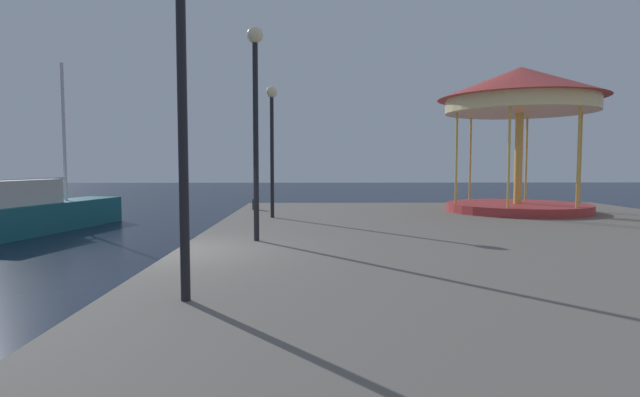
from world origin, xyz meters
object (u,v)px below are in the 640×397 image
at_px(lamp_post_mid_promenade, 255,97).
at_px(lamp_post_far_end, 272,128).
at_px(sailboat_teal, 42,212).
at_px(bollard_north, 255,205).
at_px(lamp_post_near_edge, 182,65).
at_px(carousel, 520,105).

xyz_separation_m(lamp_post_mid_promenade, lamp_post_far_end, (-0.02, 4.96, -0.31)).
xyz_separation_m(sailboat_teal, lamp_post_far_end, (8.76, -2.65, 2.92)).
bearing_deg(bollard_north, lamp_post_near_edge, -87.76).
bearing_deg(lamp_post_mid_promenade, lamp_post_far_end, 90.18).
height_order(sailboat_teal, lamp_post_far_end, sailboat_teal).
distance_m(sailboat_teal, bollard_north, 7.92).
bearing_deg(lamp_post_mid_promenade, bollard_north, 96.36).
relative_size(sailboat_teal, lamp_post_far_end, 1.79).
bearing_deg(carousel, lamp_post_mid_promenade, -142.02).
relative_size(lamp_post_far_end, bollard_north, 10.45).
bearing_deg(sailboat_teal, lamp_post_far_end, -16.82).
height_order(lamp_post_mid_promenade, lamp_post_far_end, lamp_post_mid_promenade).
bearing_deg(carousel, lamp_post_far_end, -168.07).
height_order(carousel, bollard_north, carousel).
distance_m(lamp_post_mid_promenade, lamp_post_far_end, 4.97).
bearing_deg(lamp_post_far_end, carousel, 11.93).
height_order(sailboat_teal, lamp_post_mid_promenade, sailboat_teal).
distance_m(sailboat_teal, carousel, 17.93).
relative_size(sailboat_teal, lamp_post_mid_promenade, 1.59).
bearing_deg(lamp_post_near_edge, sailboat_teal, 123.81).
bearing_deg(lamp_post_far_end, lamp_post_near_edge, -92.01).
xyz_separation_m(carousel, lamp_post_mid_promenade, (-8.71, -6.80, -0.67)).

